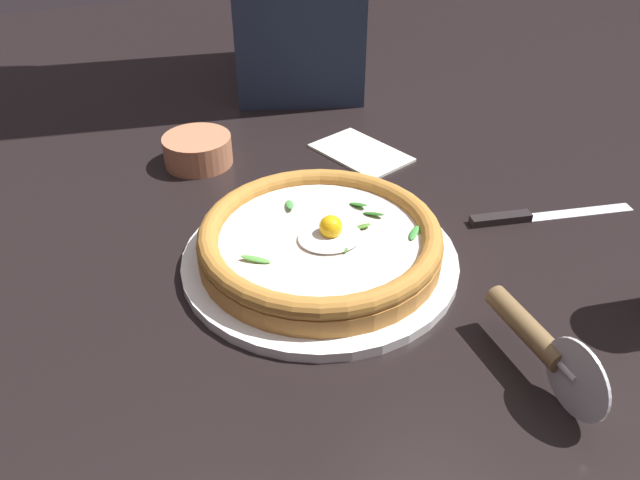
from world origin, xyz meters
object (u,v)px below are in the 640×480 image
at_px(side_bowl, 198,150).
at_px(folded_napkin, 361,152).
at_px(pizza, 320,240).
at_px(pizza_cutter, 538,340).
at_px(table_knife, 528,216).

xyz_separation_m(side_bowl, folded_napkin, (-0.23, 0.06, -0.02)).
distance_m(pizza, folded_napkin, 0.27).
height_order(pizza_cutter, table_knife, pizza_cutter).
relative_size(side_bowl, pizza_cutter, 0.63).
height_order(pizza_cutter, folded_napkin, pizza_cutter).
relative_size(side_bowl, folded_napkin, 0.70).
height_order(pizza, table_knife, pizza).
bearing_deg(pizza, folded_napkin, -125.25).
bearing_deg(table_knife, pizza, -3.23).
relative_size(pizza_cutter, folded_napkin, 1.11).
bearing_deg(folded_napkin, pizza_cutter, 85.14).
distance_m(side_bowl, pizza_cutter, 0.55).
relative_size(pizza, side_bowl, 2.79).
height_order(pizza, pizza_cutter, pizza_cutter).
distance_m(pizza, pizza_cutter, 0.25).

